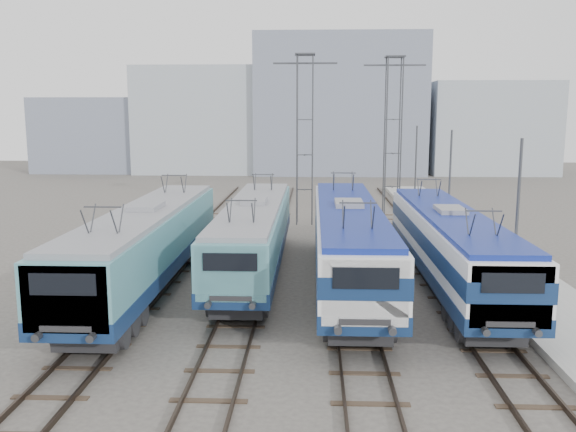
% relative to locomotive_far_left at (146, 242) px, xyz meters
% --- Properties ---
extents(ground, '(160.00, 160.00, 0.00)m').
position_rel_locomotive_far_left_xyz_m(ground, '(6.75, -4.34, -2.30)').
color(ground, '#514C47').
extents(platform, '(4.00, 70.00, 0.30)m').
position_rel_locomotive_far_left_xyz_m(platform, '(16.95, 3.66, -2.15)').
color(platform, '#9E9E99').
rests_on(platform, ground).
extents(locomotive_far_left, '(2.92, 18.47, 3.48)m').
position_rel_locomotive_far_left_xyz_m(locomotive_far_left, '(0.00, 0.00, 0.00)').
color(locomotive_far_left, navy).
rests_on(locomotive_far_left, ground).
extents(locomotive_center_left, '(2.79, 17.61, 3.31)m').
position_rel_locomotive_far_left_xyz_m(locomotive_center_left, '(4.50, 3.03, -0.10)').
color(locomotive_center_left, navy).
rests_on(locomotive_center_left, ground).
extents(locomotive_center_right, '(2.96, 18.71, 3.52)m').
position_rel_locomotive_far_left_xyz_m(locomotive_center_right, '(9.00, 1.09, 0.08)').
color(locomotive_center_right, navy).
rests_on(locomotive_center_right, ground).
extents(locomotive_far_right, '(2.79, 17.64, 3.32)m').
position_rel_locomotive_far_left_xyz_m(locomotive_far_right, '(13.50, 0.78, -0.04)').
color(locomotive_far_right, navy).
rests_on(locomotive_far_right, ground).
extents(catenary_tower_west, '(4.50, 1.20, 12.00)m').
position_rel_locomotive_far_left_xyz_m(catenary_tower_west, '(6.75, 17.66, 4.35)').
color(catenary_tower_west, '#3F4247').
rests_on(catenary_tower_west, ground).
extents(catenary_tower_east, '(4.50, 1.20, 12.00)m').
position_rel_locomotive_far_left_xyz_m(catenary_tower_east, '(13.25, 19.66, 4.35)').
color(catenary_tower_east, '#3F4247').
rests_on(catenary_tower_east, ground).
extents(mast_front, '(0.12, 0.12, 7.00)m').
position_rel_locomotive_far_left_xyz_m(mast_front, '(15.35, -2.34, 1.20)').
color(mast_front, '#3F4247').
rests_on(mast_front, ground).
extents(mast_mid, '(0.12, 0.12, 7.00)m').
position_rel_locomotive_far_left_xyz_m(mast_mid, '(15.35, 9.66, 1.20)').
color(mast_mid, '#3F4247').
rests_on(mast_mid, ground).
extents(mast_rear, '(0.12, 0.12, 7.00)m').
position_rel_locomotive_far_left_xyz_m(mast_rear, '(15.35, 21.66, 1.20)').
color(mast_rear, '#3F4247').
rests_on(mast_rear, ground).
extents(safety_cone, '(0.31, 0.31, 0.59)m').
position_rel_locomotive_far_left_xyz_m(safety_cone, '(15.46, -4.38, -1.70)').
color(safety_cone, '#CB5C00').
rests_on(safety_cone, platform).
extents(building_west, '(18.00, 12.00, 14.00)m').
position_rel_locomotive_far_left_xyz_m(building_west, '(-7.25, 57.66, 4.70)').
color(building_west, '#A6B0BA').
rests_on(building_west, ground).
extents(building_center, '(22.00, 14.00, 18.00)m').
position_rel_locomotive_far_left_xyz_m(building_center, '(10.75, 57.66, 6.70)').
color(building_center, gray).
rests_on(building_center, ground).
extents(building_east, '(16.00, 12.00, 12.00)m').
position_rel_locomotive_far_left_xyz_m(building_east, '(30.75, 57.66, 3.70)').
color(building_east, '#A6B0BA').
rests_on(building_east, ground).
extents(building_far_west, '(14.00, 10.00, 10.00)m').
position_rel_locomotive_far_left_xyz_m(building_far_west, '(-23.25, 57.66, 2.70)').
color(building_far_west, gray).
rests_on(building_far_west, ground).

